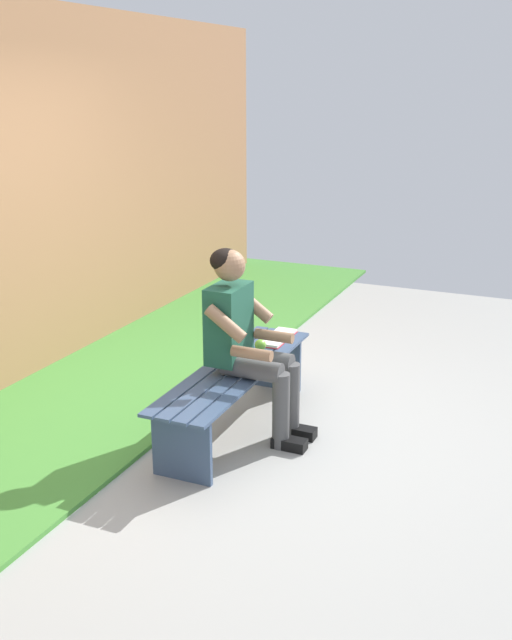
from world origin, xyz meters
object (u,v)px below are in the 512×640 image
Objects in this scene: apple at (260,345)px; person_seated at (246,337)px; bench_near at (235,382)px; book_open at (278,338)px.

person_seated is at bearing 10.75° from apple.
apple reaches higher than bench_near.
book_open is at bearing 175.40° from apple.
bench_near is 0.36m from person_seated.
bench_near is 1.40× the size of person_seated.
apple is 0.20× the size of book_open.
book_open is (-0.64, 0.04, 0.11)m from bench_near.
person_seated is 15.19× the size of apple.
book_open reaches higher than bench_near.
bench_near is at bearing -3.11° from apple.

